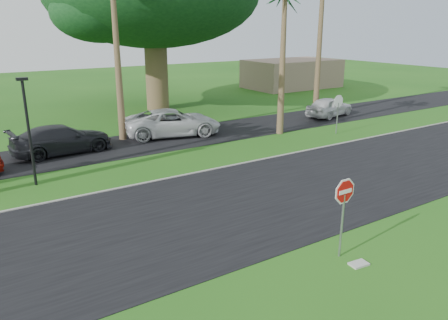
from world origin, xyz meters
name	(u,v)px	position (x,y,z in m)	size (l,w,h in m)	color
ground	(265,224)	(0.00, 0.00, 0.00)	(120.00, 120.00, 0.00)	#1E5515
road	(233,204)	(0.00, 2.00, 0.01)	(120.00, 8.00, 0.02)	black
parking_strip	(132,145)	(0.00, 12.50, 0.01)	(120.00, 5.00, 0.02)	black
curb	(184,175)	(0.00, 6.05, 0.03)	(120.00, 0.12, 0.06)	gray
stop_sign_near	(344,202)	(0.50, -3.00, 1.77)	(1.05, 0.07, 2.62)	gray
stop_sign_far	(338,106)	(12.00, 8.00, 1.77)	(1.05, 0.07, 2.62)	gray
streetlight_right	(28,125)	(-6.00, 8.50, 2.65)	(0.45, 0.25, 4.64)	black
building_far	(292,74)	(24.00, 26.00, 1.50)	(10.00, 6.00, 3.00)	gray
car_dark	(62,140)	(-3.81, 12.87, 0.77)	(2.15, 5.29, 1.54)	black
car_minivan	(173,123)	(3.00, 13.18, 0.83)	(2.75, 5.95, 1.65)	silver
car_pickup	(329,107)	(15.56, 12.11, 0.74)	(1.74, 4.34, 1.48)	silver
utility_slab	(359,264)	(0.60, -3.67, 0.03)	(0.55, 0.35, 0.06)	#A3A49C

